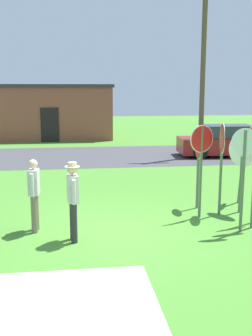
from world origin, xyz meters
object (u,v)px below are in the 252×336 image
object	(u,v)px
utility_pole	(203,68)
stop_sign_center_cluster	(222,152)
person_on_left	(73,197)
person_near_signs	(34,191)
stop_sign_far_back	(198,159)
stop_sign_nearest	(242,159)
stop_sign_leaning_left	(244,164)
parked_car_on_street	(224,142)
stop_sign_tallest	(242,153)
stop_sign_rear_right	(201,156)

from	to	relation	value
utility_pole	stop_sign_center_cluster	size ratio (longest dim) A/B	3.33
person_on_left	person_near_signs	bearing A→B (deg)	139.32
utility_pole	stop_sign_far_back	size ratio (longest dim) A/B	3.91
stop_sign_far_back	stop_sign_nearest	world-z (taller)	stop_sign_nearest
stop_sign_leaning_left	person_near_signs	distance (m)	4.78
parked_car_on_street	stop_sign_tallest	xyz separation A→B (m)	(-2.61, -8.18, 0.77)
utility_pole	stop_sign_rear_right	distance (m)	10.20
stop_sign_center_cluster	stop_sign_nearest	world-z (taller)	stop_sign_center_cluster
parked_car_on_street	person_on_left	size ratio (longest dim) A/B	2.54
stop_sign_leaning_left	stop_sign_rear_right	xyz separation A→B (m)	(-0.59, 1.21, 0.01)
parked_car_on_street	stop_sign_far_back	world-z (taller)	stop_sign_far_back
stop_sign_leaning_left	stop_sign_far_back	bearing A→B (deg)	101.47
stop_sign_center_cluster	stop_sign_far_back	xyz separation A→B (m)	(-0.40, 0.66, -0.27)
stop_sign_far_back	stop_sign_rear_right	world-z (taller)	stop_sign_rear_right
parked_car_on_street	stop_sign_leaning_left	bearing A→B (deg)	-108.86
stop_sign_center_cluster	parked_car_on_street	bearing A→B (deg)	68.53
stop_sign_nearest	person_on_left	world-z (taller)	stop_sign_nearest
stop_sign_leaning_left	person_near_signs	size ratio (longest dim) A/B	1.42
parked_car_on_street	person_near_signs	world-z (taller)	person_near_signs
stop_sign_tallest	person_on_left	size ratio (longest dim) A/B	1.22
parked_car_on_street	stop_sign_tallest	bearing A→B (deg)	-107.70
stop_sign_nearest	stop_sign_tallest	xyz separation A→B (m)	(0.39, 0.89, 0.01)
stop_sign_leaning_left	stop_sign_rear_right	world-z (taller)	stop_sign_leaning_left
person_near_signs	stop_sign_rear_right	bearing A→B (deg)	7.16
stop_sign_nearest	stop_sign_tallest	distance (m)	0.97
stop_sign_far_back	stop_sign_center_cluster	bearing A→B (deg)	-58.92
stop_sign_far_back	person_near_signs	xyz separation A→B (m)	(-4.28, -1.33, -0.43)
stop_sign_nearest	stop_sign_tallest	world-z (taller)	stop_sign_tallest
stop_sign_tallest	person_near_signs	distance (m)	5.96
utility_pole	person_near_signs	distance (m)	12.61
parked_car_on_street	stop_sign_far_back	xyz separation A→B (m)	(-4.02, -8.55, 0.69)
stop_sign_tallest	stop_sign_far_back	bearing A→B (deg)	-165.32
person_on_left	stop_sign_rear_right	bearing A→B (deg)	21.49
stop_sign_center_cluster	person_on_left	world-z (taller)	stop_sign_center_cluster
stop_sign_rear_right	person_near_signs	distance (m)	4.18
stop_sign_tallest	person_near_signs	bearing A→B (deg)	-163.34
utility_pole	stop_sign_nearest	xyz separation A→B (m)	(-1.80, -9.10, -2.74)
stop_sign_far_back	stop_sign_rear_right	size ratio (longest dim) A/B	0.86
stop_sign_nearest	person_near_signs	bearing A→B (deg)	-171.24
stop_sign_center_cluster	stop_sign_rear_right	bearing A→B (deg)	-165.10
utility_pole	stop_sign_leaning_left	xyz separation A→B (m)	(-2.41, -10.60, -2.59)
parked_car_on_street	stop_sign_nearest	xyz separation A→B (m)	(-3.00, -9.07, 0.76)
person_near_signs	person_on_left	size ratio (longest dim) A/B	0.97
stop_sign_leaning_left	stop_sign_nearest	size ratio (longest dim) A/B	1.14
stop_sign_far_back	person_near_signs	distance (m)	4.50
stop_sign_leaning_left	person_near_signs	bearing A→B (deg)	171.60
stop_sign_rear_right	stop_sign_nearest	bearing A→B (deg)	14.05
stop_sign_leaning_left	stop_sign_tallest	size ratio (longest dim) A/B	1.13
utility_pole	person_on_left	bearing A→B (deg)	-120.25
parked_car_on_street	stop_sign_rear_right	distance (m)	10.31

